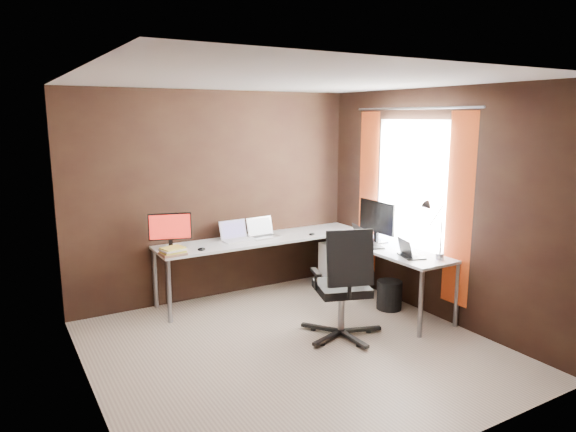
% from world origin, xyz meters
% --- Properties ---
extents(room, '(3.60, 3.60, 2.50)m').
position_xyz_m(room, '(0.34, 0.07, 1.28)').
color(room, tan).
rests_on(room, ground).
extents(desk, '(2.65, 2.25, 0.73)m').
position_xyz_m(desk, '(0.84, 1.04, 0.68)').
color(desk, white).
rests_on(desk, ground).
extents(drawer_pedestal, '(0.42, 0.50, 0.60)m').
position_xyz_m(drawer_pedestal, '(1.43, 1.15, 0.30)').
color(drawer_pedestal, white).
rests_on(drawer_pedestal, ground).
extents(monitor_left, '(0.46, 0.19, 0.41)m').
position_xyz_m(monitor_left, '(-0.68, 1.54, 0.96)').
color(monitor_left, black).
rests_on(monitor_left, desk).
extents(monitor_right, '(0.15, 0.60, 0.49)m').
position_xyz_m(monitor_right, '(1.53, 0.63, 1.01)').
color(monitor_right, black).
rests_on(monitor_right, desk).
extents(laptop_white, '(0.36, 0.26, 0.23)m').
position_xyz_m(laptop_white, '(0.13, 1.57, 0.78)').
color(laptop_white, white).
rests_on(laptop_white, desk).
extents(laptop_silver, '(0.37, 0.28, 0.24)m').
position_xyz_m(laptop_silver, '(0.49, 1.56, 0.78)').
color(laptop_silver, silver).
rests_on(laptop_silver, desk).
extents(laptop_black_big, '(0.35, 0.42, 0.24)m').
position_xyz_m(laptop_black_big, '(1.29, 0.55, 0.78)').
color(laptop_black_big, black).
rests_on(laptop_black_big, desk).
extents(laptop_black_small, '(0.29, 0.34, 0.20)m').
position_xyz_m(laptop_black_small, '(1.40, -0.05, 0.77)').
color(laptop_black_small, black).
rests_on(laptop_black_small, desk).
extents(book_stack, '(0.28, 0.24, 0.08)m').
position_xyz_m(book_stack, '(-0.73, 1.30, 0.77)').
color(book_stack, '#986D52').
rests_on(book_stack, desk).
extents(mouse_left, '(0.10, 0.07, 0.04)m').
position_xyz_m(mouse_left, '(-0.41, 1.30, 0.75)').
color(mouse_left, black).
rests_on(mouse_left, desk).
extents(mouse_corner, '(0.09, 0.06, 0.03)m').
position_xyz_m(mouse_corner, '(1.06, 1.31, 0.75)').
color(mouse_corner, black).
rests_on(mouse_corner, desk).
extents(desk_lamp, '(0.20, 0.23, 0.62)m').
position_xyz_m(desk_lamp, '(1.55, -0.22, 1.12)').
color(desk_lamp, slate).
rests_on(desk_lamp, desk).
extents(office_chair, '(0.64, 0.68, 1.15)m').
position_xyz_m(office_chair, '(0.57, -0.01, 0.34)').
color(office_chair, black).
rests_on(office_chair, ground).
extents(wastebasket, '(0.36, 0.36, 0.33)m').
position_xyz_m(wastebasket, '(1.50, 0.34, 0.17)').
color(wastebasket, black).
rests_on(wastebasket, ground).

